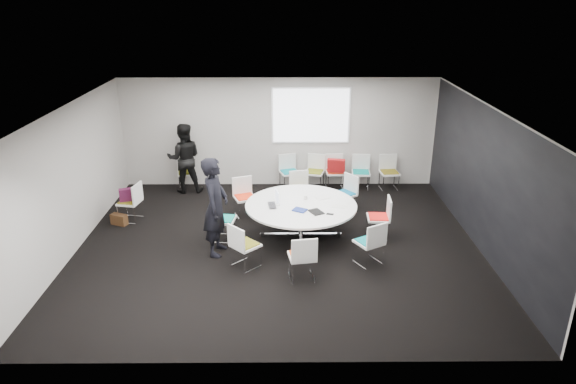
{
  "coord_description": "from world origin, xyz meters",
  "views": [
    {
      "loc": [
        0.13,
        -9.25,
        4.84
      ],
      "look_at": [
        0.2,
        0.4,
        1.0
      ],
      "focal_mm": 32.0,
      "sensor_mm": 36.0,
      "label": 1
    }
  ],
  "objects_px": {
    "chair_ring_d": "(245,204)",
    "maroon_bag": "(129,195)",
    "chair_ring_b": "(344,201)",
    "chair_ring_f": "(245,253)",
    "chair_spare_left": "(131,209)",
    "chair_back_c": "(335,178)",
    "chair_ring_a": "(378,225)",
    "conference_table": "(301,212)",
    "chair_ring_c": "(300,198)",
    "cup": "(305,197)",
    "chair_person_back": "(187,179)",
    "chair_ring_g": "(302,265)",
    "brown_bag": "(119,219)",
    "chair_ring_e": "(224,227)",
    "chair_ring_h": "(369,250)",
    "person_main": "(216,207)",
    "chair_back_e": "(389,179)",
    "chair_back_a": "(289,178)",
    "person_back": "(184,158)",
    "chair_back_d": "(361,179)",
    "laptop": "(275,205)",
    "chair_back_b": "(314,178)"
  },
  "relations": [
    {
      "from": "chair_ring_g",
      "to": "chair_back_d",
      "type": "xyz_separation_m",
      "value": [
        1.65,
        4.41,
        0.0
      ]
    },
    {
      "from": "chair_back_a",
      "to": "chair_back_e",
      "type": "bearing_deg",
      "value": 161.5
    },
    {
      "from": "chair_spare_left",
      "to": "chair_back_c",
      "type": "bearing_deg",
      "value": -56.64
    },
    {
      "from": "conference_table",
      "to": "chair_back_e",
      "type": "distance_m",
      "value": 3.61
    },
    {
      "from": "chair_ring_a",
      "to": "chair_back_a",
      "type": "bearing_deg",
      "value": 36.09
    },
    {
      "from": "chair_ring_b",
      "to": "chair_ring_d",
      "type": "bearing_deg",
      "value": 57.46
    },
    {
      "from": "chair_ring_b",
      "to": "chair_back_e",
      "type": "relative_size",
      "value": 1.0
    },
    {
      "from": "chair_ring_g",
      "to": "brown_bag",
      "type": "xyz_separation_m",
      "value": [
        -3.94,
        2.3,
        -0.16
      ]
    },
    {
      "from": "chair_spare_left",
      "to": "chair_ring_a",
      "type": "bearing_deg",
      "value": -88.32
    },
    {
      "from": "chair_ring_d",
      "to": "laptop",
      "type": "relative_size",
      "value": 2.48
    },
    {
      "from": "chair_ring_b",
      "to": "chair_ring_f",
      "type": "height_order",
      "value": "same"
    },
    {
      "from": "chair_ring_e",
      "to": "brown_bag",
      "type": "relative_size",
      "value": 2.44
    },
    {
      "from": "chair_ring_h",
      "to": "brown_bag",
      "type": "bearing_deg",
      "value": 131.15
    },
    {
      "from": "chair_ring_g",
      "to": "chair_back_b",
      "type": "distance_m",
      "value": 4.48
    },
    {
      "from": "person_main",
      "to": "laptop",
      "type": "height_order",
      "value": "person_main"
    },
    {
      "from": "conference_table",
      "to": "chair_ring_d",
      "type": "bearing_deg",
      "value": 139.05
    },
    {
      "from": "chair_ring_f",
      "to": "chair_person_back",
      "type": "relative_size",
      "value": 1.0
    },
    {
      "from": "chair_ring_a",
      "to": "chair_back_c",
      "type": "distance_m",
      "value": 2.89
    },
    {
      "from": "chair_spare_left",
      "to": "maroon_bag",
      "type": "relative_size",
      "value": 2.2
    },
    {
      "from": "chair_back_b",
      "to": "brown_bag",
      "type": "relative_size",
      "value": 2.44
    },
    {
      "from": "chair_ring_f",
      "to": "chair_ring_d",
      "type": "bearing_deg",
      "value": 139.61
    },
    {
      "from": "chair_back_d",
      "to": "chair_back_e",
      "type": "distance_m",
      "value": 0.73
    },
    {
      "from": "person_main",
      "to": "chair_ring_e",
      "type": "bearing_deg",
      "value": 1.86
    },
    {
      "from": "chair_ring_c",
      "to": "chair_ring_e",
      "type": "height_order",
      "value": "same"
    },
    {
      "from": "chair_ring_g",
      "to": "chair_ring_b",
      "type": "bearing_deg",
      "value": 60.56
    },
    {
      "from": "conference_table",
      "to": "chair_person_back",
      "type": "distance_m",
      "value": 3.98
    },
    {
      "from": "chair_ring_b",
      "to": "chair_ring_f",
      "type": "bearing_deg",
      "value": 102.68
    },
    {
      "from": "person_main",
      "to": "conference_table",
      "type": "bearing_deg",
      "value": -59.48
    },
    {
      "from": "conference_table",
      "to": "chair_back_c",
      "type": "bearing_deg",
      "value": 70.82
    },
    {
      "from": "chair_back_a",
      "to": "laptop",
      "type": "relative_size",
      "value": 2.48
    },
    {
      "from": "chair_ring_h",
      "to": "chair_ring_b",
      "type": "bearing_deg",
      "value": 64.45
    },
    {
      "from": "chair_ring_d",
      "to": "chair_back_c",
      "type": "height_order",
      "value": "same"
    },
    {
      "from": "chair_ring_d",
      "to": "chair_ring_f",
      "type": "relative_size",
      "value": 1.0
    },
    {
      "from": "chair_ring_c",
      "to": "cup",
      "type": "relative_size",
      "value": 9.78
    },
    {
      "from": "chair_ring_b",
      "to": "chair_ring_d",
      "type": "relative_size",
      "value": 1.0
    },
    {
      "from": "chair_back_d",
      "to": "chair_back_c",
      "type": "bearing_deg",
      "value": 1.5
    },
    {
      "from": "chair_ring_e",
      "to": "chair_ring_f",
      "type": "height_order",
      "value": "same"
    },
    {
      "from": "chair_ring_b",
      "to": "chair_back_d",
      "type": "bearing_deg",
      "value": -58.38
    },
    {
      "from": "chair_back_c",
      "to": "chair_ring_c",
      "type": "bearing_deg",
      "value": 51.08
    },
    {
      "from": "chair_spare_left",
      "to": "person_back",
      "type": "bearing_deg",
      "value": -16.13
    },
    {
      "from": "chair_ring_d",
      "to": "brown_bag",
      "type": "height_order",
      "value": "chair_ring_d"
    },
    {
      "from": "chair_ring_f",
      "to": "brown_bag",
      "type": "relative_size",
      "value": 2.44
    },
    {
      "from": "chair_ring_d",
      "to": "person_back",
      "type": "bearing_deg",
      "value": -64.32
    },
    {
      "from": "chair_ring_d",
      "to": "maroon_bag",
      "type": "xyz_separation_m",
      "value": [
        -2.53,
        -0.24,
        0.34
      ]
    },
    {
      "from": "chair_ring_g",
      "to": "chair_back_a",
      "type": "relative_size",
      "value": 1.0
    },
    {
      "from": "chair_ring_d",
      "to": "person_main",
      "type": "xyz_separation_m",
      "value": [
        -0.42,
        -1.75,
        0.7
      ]
    },
    {
      "from": "chair_ring_c",
      "to": "chair_ring_d",
      "type": "distance_m",
      "value": 1.33
    },
    {
      "from": "conference_table",
      "to": "chair_ring_f",
      "type": "bearing_deg",
      "value": -130.68
    },
    {
      "from": "chair_ring_a",
      "to": "brown_bag",
      "type": "distance_m",
      "value": 5.62
    },
    {
      "from": "chair_back_c",
      "to": "laptop",
      "type": "height_order",
      "value": "chair_back_c"
    }
  ]
}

